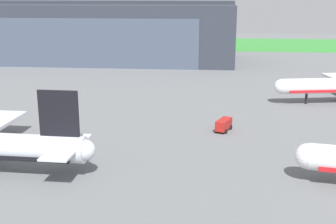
# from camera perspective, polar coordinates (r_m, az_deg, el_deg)

# --- Properties ---
(ground_plane) EXTENTS (440.00, 440.00, 0.00)m
(ground_plane) POSITION_cam_1_polar(r_m,az_deg,el_deg) (73.33, -14.59, -5.37)
(ground_plane) COLOR slate
(grass_field_strip) EXTENTS (440.00, 56.00, 0.08)m
(grass_field_strip) POSITION_cam_1_polar(r_m,az_deg,el_deg) (225.73, -0.75, 8.85)
(grass_field_strip) COLOR #368B36
(grass_field_strip) RESTS_ON ground_plane
(maintenance_hangar) EXTENTS (100.16, 38.94, 22.05)m
(maintenance_hangar) POSITION_cam_1_polar(r_m,az_deg,el_deg) (171.56, -8.79, 10.18)
(maintenance_hangar) COLOR #2D333D
(maintenance_hangar) RESTS_ON ground_plane
(pushback_tractor) EXTENTS (3.38, 5.06, 2.26)m
(pushback_tractor) POSITION_cam_1_polar(r_m,az_deg,el_deg) (83.18, 7.19, -1.59)
(pushback_tractor) COLOR #AD1E19
(pushback_tractor) RESTS_ON ground_plane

